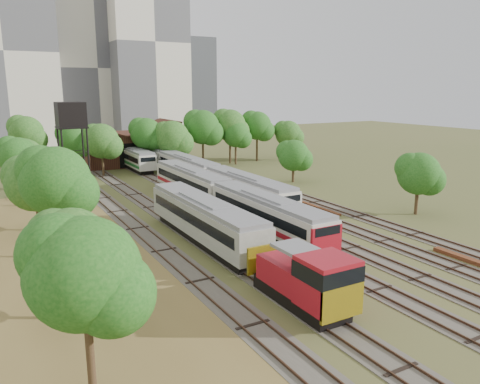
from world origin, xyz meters
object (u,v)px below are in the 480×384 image
shunter_locomotive (309,281)px  water_tower (71,118)px  railcar_green_set (188,168)px  railcar_red_set (224,196)px

shunter_locomotive → water_tower: 39.86m
shunter_locomotive → water_tower: water_tower is taller
railcar_green_set → water_tower: (-16.57, -3.50, 8.04)m
railcar_green_set → water_tower: bearing=-168.1°
railcar_red_set → shunter_locomotive: (-6.00, -22.77, 0.00)m
railcar_red_set → railcar_green_set: 19.64m
railcar_red_set → shunter_locomotive: bearing=-104.8°
railcar_green_set → water_tower: size_ratio=4.44×
railcar_green_set → shunter_locomotive: bearing=-103.4°
shunter_locomotive → railcar_red_set: bearing=75.2°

